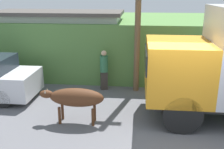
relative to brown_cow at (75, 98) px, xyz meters
name	(u,v)px	position (x,y,z in m)	size (l,w,h in m)	color
ground_plane	(185,137)	(3.28, -0.59, -0.83)	(60.00, 60.00, 0.00)	slate
hillside_embankment	(165,43)	(3.28, 6.77, 0.49)	(32.00, 6.78, 2.64)	#568442
building_backdrop	(59,43)	(-1.94, 4.89, 0.73)	(6.10, 2.70, 3.08)	#B2BCAD
brown_cow	(75,98)	(0.00, 0.00, 0.00)	(2.01, 0.58, 1.13)	#512D19
pedestrian_on_hill	(104,68)	(0.50, 2.98, 0.09)	(0.42, 0.42, 1.67)	#38332D
utility_pole	(138,3)	(1.83, 3.01, 2.68)	(0.90, 0.23, 6.80)	brown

